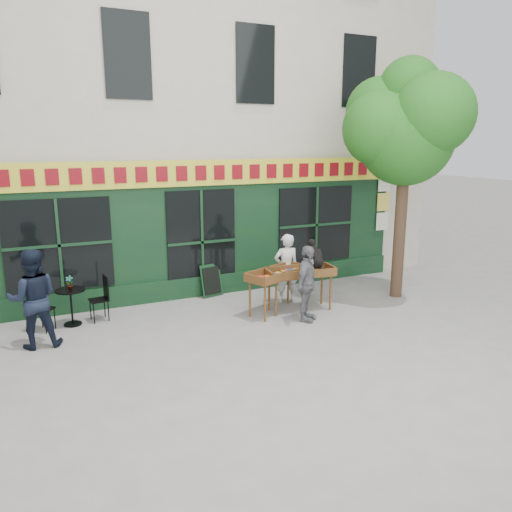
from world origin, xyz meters
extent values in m
plane|color=slate|center=(0.00, 0.00, 0.00)|extent=(80.00, 80.00, 0.00)
cube|color=beige|center=(0.00, 6.00, 5.00)|extent=(14.00, 7.00, 10.00)
cube|color=black|center=(0.00, 2.42, 1.60)|extent=(11.00, 0.16, 3.20)
cube|color=yellow|center=(0.00, 2.30, 3.00)|extent=(11.00, 0.06, 0.60)
cube|color=maroon|center=(0.00, 2.26, 3.00)|extent=(9.60, 0.03, 0.34)
cube|color=black|center=(0.00, 2.32, 0.25)|extent=(11.00, 0.10, 0.50)
cube|color=black|center=(0.00, 2.32, 1.35)|extent=(1.70, 0.05, 2.50)
cube|color=black|center=(-3.20, 2.32, 1.55)|extent=(2.20, 0.05, 2.00)
cube|color=black|center=(3.20, 2.32, 1.55)|extent=(2.20, 0.05, 2.00)
cube|color=silver|center=(5.40, 2.30, 1.50)|extent=(0.42, 0.02, 0.50)
cube|color=#E5D14C|center=(5.40, 2.30, 2.05)|extent=(0.42, 0.02, 0.50)
cube|color=silver|center=(5.40, 2.30, 2.60)|extent=(0.42, 0.02, 0.50)
cylinder|color=#382619|center=(4.30, 0.30, 1.80)|extent=(0.28, 0.28, 3.60)
sphere|color=#185D15|center=(4.30, 0.30, 3.80)|extent=(2.20, 2.20, 2.20)
sphere|color=#185D15|center=(5.00, 0.60, 4.10)|extent=(1.80, 1.80, 1.80)
sphere|color=#185D15|center=(3.70, 0.50, 4.00)|extent=(1.70, 1.70, 1.70)
sphere|color=#185D15|center=(4.50, -0.30, 4.30)|extent=(1.80, 1.80, 1.80)
sphere|color=#185D15|center=(4.00, 0.90, 4.40)|extent=(1.60, 1.60, 1.60)
sphere|color=#185D15|center=(4.40, 0.40, 4.90)|extent=(1.40, 1.40, 1.40)
cylinder|color=brown|center=(0.95, 0.24, 0.40)|extent=(0.05, 0.05, 0.80)
cylinder|color=brown|center=(2.25, 0.09, 0.40)|extent=(0.05, 0.05, 0.80)
cylinder|color=brown|center=(1.00, 0.68, 0.40)|extent=(0.05, 0.05, 0.80)
cylinder|color=brown|center=(2.30, 0.53, 0.40)|extent=(0.05, 0.05, 0.80)
cube|color=brown|center=(1.62, 0.38, 0.82)|extent=(1.56, 0.74, 0.05)
cube|color=brown|center=(1.59, 0.10, 0.90)|extent=(1.50, 0.21, 0.18)
cube|color=brown|center=(1.66, 0.67, 0.90)|extent=(1.50, 0.21, 0.18)
cube|color=brown|center=(1.62, 0.38, 0.88)|extent=(1.34, 0.54, 0.06)
imported|color=silver|center=(1.62, 1.03, 0.82)|extent=(0.64, 0.46, 1.64)
cylinder|color=brown|center=(0.59, 0.03, 0.40)|extent=(0.05, 0.05, 0.80)
cylinder|color=brown|center=(1.79, 0.52, 0.40)|extent=(0.05, 0.05, 0.80)
cylinder|color=brown|center=(0.42, 0.44, 0.40)|extent=(0.05, 0.05, 0.80)
cylinder|color=brown|center=(1.63, 0.93, 0.40)|extent=(0.05, 0.05, 0.80)
cube|color=brown|center=(1.11, 0.48, 0.82)|extent=(1.61, 1.10, 0.05)
cube|color=brown|center=(1.22, 0.21, 0.90)|extent=(1.40, 0.60, 0.18)
cube|color=brown|center=(1.00, 0.75, 0.90)|extent=(1.40, 0.60, 0.18)
cube|color=brown|center=(1.11, 0.48, 0.88)|extent=(1.36, 0.86, 0.06)
imported|color=slate|center=(1.41, -0.27, 0.81)|extent=(0.97, 0.93, 1.62)
cylinder|color=black|center=(-3.11, 1.54, 0.02)|extent=(0.36, 0.36, 0.03)
cylinder|color=black|center=(-3.11, 1.54, 0.38)|extent=(0.04, 0.04, 0.72)
cylinder|color=black|center=(-3.11, 1.54, 0.75)|extent=(0.60, 0.60, 0.03)
cube|color=black|center=(-3.66, 1.44, 0.45)|extent=(0.51, 0.51, 0.03)
cube|color=black|center=(-3.79, 1.55, 0.70)|extent=(0.25, 0.30, 0.50)
cylinder|color=black|center=(-3.63, 1.23, 0.22)|extent=(0.02, 0.02, 0.44)
cylinder|color=black|center=(-3.45, 1.47, 0.22)|extent=(0.02, 0.02, 0.44)
cylinder|color=black|center=(-3.87, 1.42, 0.22)|extent=(0.02, 0.02, 0.44)
cylinder|color=black|center=(-3.68, 1.65, 0.22)|extent=(0.02, 0.02, 0.44)
cube|color=black|center=(-2.56, 1.59, 0.45)|extent=(0.40, 0.40, 0.03)
cube|color=black|center=(-2.39, 1.61, 0.70)|extent=(0.07, 0.36, 0.50)
cylinder|color=black|center=(-2.72, 1.72, 0.22)|extent=(0.02, 0.02, 0.44)
cylinder|color=black|center=(-2.69, 1.43, 0.22)|extent=(0.02, 0.02, 0.44)
cylinder|color=black|center=(-2.43, 1.76, 0.22)|extent=(0.02, 0.02, 0.44)
cylinder|color=black|center=(-2.39, 1.46, 0.22)|extent=(0.02, 0.02, 0.44)
imported|color=gray|center=(-3.11, 1.54, 0.91)|extent=(0.18, 0.16, 0.29)
imported|color=black|center=(-3.81, 0.64, 0.92)|extent=(0.94, 0.75, 1.85)
cube|color=black|center=(0.18, 2.20, 0.40)|extent=(0.59, 0.31, 0.79)
cube|color=black|center=(0.18, 2.18, 0.40)|extent=(0.49, 0.27, 0.65)
camera|label=1|loc=(-3.78, -8.91, 3.71)|focal=35.00mm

